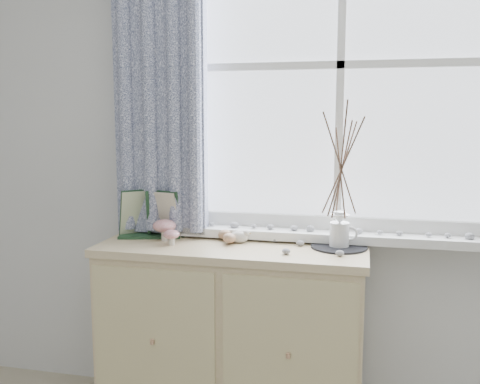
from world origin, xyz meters
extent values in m
cube|color=silver|center=(0.00, 2.00, 1.30)|extent=(4.00, 0.04, 2.60)
cube|color=white|center=(0.30, 2.00, 1.65)|extent=(1.30, 0.01, 1.40)
cube|color=white|center=(0.30, 1.92, 0.88)|extent=(1.45, 0.16, 0.04)
cube|color=#0A153B|center=(-0.52, 1.87, 1.68)|extent=(0.44, 0.06, 1.61)
cube|color=beige|center=(-0.15, 1.75, 0.41)|extent=(1.17, 0.43, 0.81)
cube|color=beige|center=(-0.15, 1.75, 0.83)|extent=(1.20, 0.45, 0.03)
cube|color=#C4B787|center=(-0.44, 1.53, 0.41)|extent=(0.55, 0.01, 0.75)
cube|color=#C4B787|center=(0.14, 1.53, 0.41)|extent=(0.55, 0.01, 0.75)
cylinder|color=beige|center=(-0.47, 1.77, 0.88)|extent=(0.03, 0.03, 0.07)
ellipsoid|color=maroon|center=(-0.47, 1.77, 0.92)|extent=(0.11, 0.11, 0.06)
cylinder|color=beige|center=(-0.41, 1.70, 0.87)|extent=(0.03, 0.03, 0.05)
ellipsoid|color=maroon|center=(-0.41, 1.70, 0.90)|extent=(0.07, 0.07, 0.04)
ellipsoid|color=#A27B5A|center=(-0.16, 1.77, 0.88)|extent=(0.06, 0.05, 0.07)
ellipsoid|color=#A27B5A|center=(-0.20, 1.84, 0.88)|extent=(0.06, 0.05, 0.07)
cylinder|color=black|center=(0.32, 1.82, 0.85)|extent=(0.25, 0.25, 0.01)
cylinder|color=silver|center=(0.32, 1.82, 0.91)|extent=(0.09, 0.09, 0.10)
cone|color=silver|center=(0.32, 1.82, 0.98)|extent=(0.09, 0.09, 0.04)
cylinder|color=silver|center=(0.32, 1.82, 1.00)|extent=(0.05, 0.05, 0.02)
torus|color=silver|center=(0.37, 1.82, 0.92)|extent=(0.07, 0.02, 0.06)
ellipsoid|color=#969699|center=(0.11, 1.65, 0.86)|extent=(0.04, 0.03, 0.02)
ellipsoid|color=#969699|center=(0.15, 1.81, 0.86)|extent=(0.04, 0.03, 0.02)
ellipsoid|color=#969699|center=(0.33, 1.67, 0.86)|extent=(0.04, 0.03, 0.02)
ellipsoid|color=#969699|center=(0.03, 1.85, 0.86)|extent=(0.04, 0.03, 0.02)
camera|label=1|loc=(0.42, -0.51, 1.42)|focal=40.00mm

